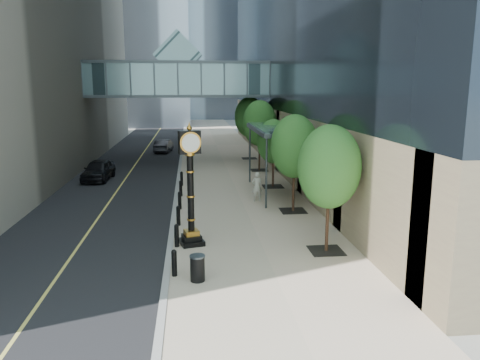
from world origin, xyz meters
The scene contains 13 objects.
ground centered at (0.00, 0.00, 0.00)m, with size 320.00×320.00×0.00m, color gray.
road centered at (-7.00, 40.00, 0.01)m, with size 8.00×180.00×0.02m, color black.
sidewalk centered at (1.00, 40.00, 0.03)m, with size 8.00×180.00×0.06m, color tan.
curb centered at (-3.00, 40.00, 0.04)m, with size 0.25×180.00×0.07m, color gray.
skywalk centered at (-3.00, 28.00, 7.71)m, with size 17.00×4.20×5.80m.
entrance_canopy centered at (3.48, 14.00, 4.19)m, with size 3.00×8.00×4.38m.
bollard_row centered at (-2.70, 9.00, 0.51)m, with size 0.20×16.20×0.90m.
street_trees centered at (3.60, 17.12, 3.77)m, with size 2.87×28.73×5.89m.
street_clock centered at (-2.06, 4.45, 2.33)m, with size 1.20×1.20×5.23m.
trash_bin centered at (-1.86, 0.46, 0.51)m, with size 0.52×0.52×0.90m, color black.
pedestrian centered at (1.91, 11.98, 0.96)m, with size 0.66×0.43×1.80m, color beige.
car_near centered at (-8.91, 19.90, 0.78)m, with size 1.79×4.46×1.52m, color black.
car_far centered at (-4.89, 34.72, 0.70)m, with size 1.45×4.15×1.37m, color black.
Camera 1 is at (-2.01, -15.32, 6.90)m, focal length 35.00 mm.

